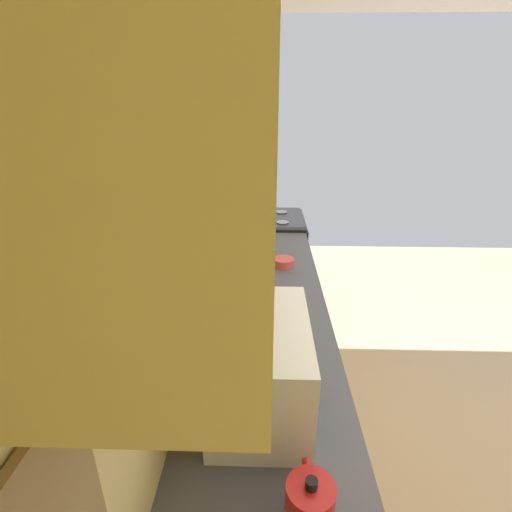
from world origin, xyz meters
name	(u,v)px	position (x,y,z in m)	size (l,w,h in m)	color
ground_plane	(481,434)	(0.00, 0.00, 0.00)	(6.28, 6.28, 0.00)	tan
wall_back	(193,234)	(0.00, 1.69, 1.28)	(4.05, 0.12, 2.57)	#E6C97C
counter_run	(265,428)	(-0.40, 1.33, 0.44)	(3.13, 0.64, 0.89)	#E1CA73
upper_cabinets	(223,83)	(-0.40, 1.48, 1.94)	(2.11, 0.31, 0.74)	#E6CE70
oven_range	(268,263)	(1.52, 1.31, 0.46)	(0.71, 0.66, 1.07)	black
microwave	(261,364)	(-0.67, 1.34, 1.05)	(0.52, 0.34, 0.33)	white
bowl	(284,262)	(0.52, 1.21, 0.91)	(0.13, 0.13, 0.05)	#D84C47
kettle	(309,507)	(-1.10, 1.21, 0.96)	(0.17, 0.12, 0.17)	red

